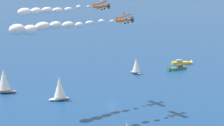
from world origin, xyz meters
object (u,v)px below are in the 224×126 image
Objects in this scene: sailboat_far_port at (136,66)px; motorboat_ahead at (183,63)px; motorboat_offshore at (176,68)px; sailboat_inshore at (4,81)px; wingwalker_wingman at (124,13)px; wingwalker_lead at (101,0)px; biplane_wingman at (125,20)px; sailboat_far_stbd at (59,88)px; biplane_lead at (102,6)px.

sailboat_far_port reaches higher than motorboat_ahead.
motorboat_offshore is 13.12m from motorboat_ahead.
wingwalker_wingman reaches higher than sailboat_inshore.
wingwalker_lead is at bearing -47.41° from motorboat_ahead.
wingwalker_wingman is at bearing 24.00° from wingwalker_lead.
motorboat_ahead is 80.50m from biplane_wingman.
sailboat_inshore reaches higher than motorboat_offshore.
motorboat_ahead is at bearing 144.96° from motorboat_offshore.
motorboat_ahead reaches higher than motorboat_offshore.
motorboat_offshore is at bearing -35.04° from motorboat_ahead.
sailboat_inshore reaches higher than sailboat_far_stbd.
motorboat_ahead is at bearing 116.38° from sailboat_far_port.
sailboat_far_stbd is 38.92m from wingwalker_wingman.
wingwalker_lead is at bearing 70.58° from sailboat_inshore.
sailboat_far_port is 56.58m from wingwalker_wingman.
biplane_lead is at bearing 21.67° from wingwalker_lead.
sailboat_far_port is at bearing -63.62° from motorboat_ahead.
motorboat_offshore is at bearing 142.88° from wingwalker_wingman.
wingwalker_lead is (46.03, -50.08, 36.64)m from motorboat_ahead.
wingwalker_wingman is (-0.58, -0.23, 2.10)m from biplane_wingman.
biplane_wingman is at bearing -18.86° from sailboat_far_port.
motorboat_offshore is 66.32m from wingwalker_lead.
biplane_wingman is (49.04, -36.45, 31.17)m from motorboat_offshore.
biplane_lead reaches higher than motorboat_ahead.
sailboat_inshore reaches higher than motorboat_ahead.
biplane_lead is at bearing 69.91° from sailboat_inshore.
sailboat_far_stbd is at bearing 58.12° from sailboat_inshore.
sailboat_inshore is at bearing -121.82° from biplane_wingman.
motorboat_offshore is at bearing 129.68° from wingwalker_lead.
sailboat_inshore is 6.20× the size of wingwalker_wingman.
motorboat_offshore is at bearing 143.38° from biplane_wingman.
wingwalker_lead is at bearing -50.32° from motorboat_offshore.
biplane_wingman is at bearing 58.24° from sailboat_far_stbd.
motorboat_ahead is 1.44× the size of biplane_wingman.
wingwalker_lead is (-0.57, -0.23, 2.06)m from biplane_lead.
wingwalker_lead reaches higher than sailboat_far_stbd.
wingwalker_lead is at bearing 90.24° from sailboat_far_stbd.
sailboat_far_stbd is 1.39× the size of biplane_lead.
sailboat_far_port is 51.20m from wingwalker_lead.
sailboat_far_stbd is 0.93× the size of sailboat_inshore.
biplane_wingman reaches higher than motorboat_offshore.
wingwalker_lead is 14.81m from wingwalker_wingman.
sailboat_far_stbd is 36.49m from wingwalker_lead.
sailboat_far_stbd is 6.75× the size of wingwalker_lead.
biplane_wingman is at bearing 21.69° from wingwalker_wingman.
sailboat_far_port is 0.80× the size of motorboat_ahead.
motorboat_offshore is 68.59m from biplane_wingman.
motorboat_ahead is (-10.75, 7.54, 0.01)m from motorboat_offshore.
sailboat_far_stbd is at bearing -49.66° from sailboat_far_port.
biplane_lead reaches higher than sailboat_far_port.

